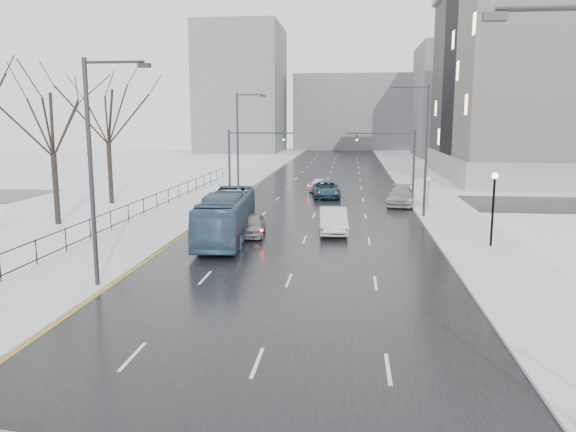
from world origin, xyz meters
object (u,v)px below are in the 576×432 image
(sedan_right_far, at_px, (401,196))
(no_uturn_sign, at_px, (428,182))
(streetlight_l_near, at_px, (95,162))
(lamppost_r_mid, at_px, (494,199))
(bus, at_px, (226,217))
(sedan_center_far, at_px, (319,184))
(sedan_center_near, at_px, (251,225))
(streetlight_r_mid, at_px, (423,144))
(mast_signal_right, at_px, (402,157))
(mast_signal_left, at_px, (241,156))
(sedan_right_cross, at_px, (326,190))
(sedan_right_near, at_px, (333,220))
(tree_park_e, at_px, (112,204))
(streetlight_l_far, at_px, (240,138))
(tree_park_d, at_px, (59,225))

(sedan_right_far, bearing_deg, no_uturn_sign, -39.85)
(streetlight_l_near, bearing_deg, lamppost_r_mid, 27.55)
(bus, bearing_deg, sedan_center_far, 76.16)
(sedan_center_near, bearing_deg, streetlight_r_mid, 29.98)
(streetlight_l_near, distance_m, mast_signal_right, 32.03)
(mast_signal_right, height_order, mast_signal_left, same)
(lamppost_r_mid, bearing_deg, sedan_center_near, 172.67)
(mast_signal_right, height_order, sedan_center_near, mast_signal_right)
(mast_signal_right, relative_size, sedan_right_cross, 1.20)
(bus, relative_size, sedan_center_far, 2.67)
(no_uturn_sign, distance_m, sedan_right_near, 13.12)
(tree_park_e, xyz_separation_m, sedan_right_near, (19.89, -10.67, 0.87))
(tree_park_e, relative_size, sedan_right_cross, 2.49)
(streetlight_r_mid, height_order, streetlight_l_near, same)
(tree_park_e, distance_m, sedan_right_cross, 19.74)
(sedan_center_near, relative_size, sedan_right_far, 0.76)
(mast_signal_left, distance_m, sedan_center_far, 10.43)
(mast_signal_right, bearing_deg, tree_park_e, -171.10)
(bus, distance_m, sedan_right_near, 7.16)
(sedan_center_near, bearing_deg, bus, -136.20)
(streetlight_l_far, bearing_deg, streetlight_r_mid, -36.30)
(mast_signal_right, bearing_deg, tree_park_d, -150.88)
(lamppost_r_mid, bearing_deg, streetlight_l_far, 131.06)
(mast_signal_right, height_order, sedan_center_far, mast_signal_right)
(streetlight_r_mid, height_order, mast_signal_right, streetlight_r_mid)
(tree_park_e, height_order, lamppost_r_mid, tree_park_e)
(mast_signal_left, bearing_deg, sedan_right_near, -58.41)
(streetlight_l_near, xyz_separation_m, sedan_center_near, (4.67, 11.87, -4.87))
(tree_park_e, xyz_separation_m, sedan_right_cross, (18.70, 6.28, 0.79))
(tree_park_d, xyz_separation_m, mast_signal_left, (10.47, 14.00, 4.11))
(streetlight_l_near, xyz_separation_m, bus, (3.37, 10.39, -4.10))
(no_uturn_sign, xyz_separation_m, sedan_right_near, (-7.51, -10.67, -1.43))
(tree_park_d, bearing_deg, tree_park_e, 92.29)
(bus, bearing_deg, tree_park_e, 130.56)
(streetlight_r_mid, relative_size, streetlight_l_near, 1.00)
(sedan_center_near, height_order, sedan_center_far, sedan_center_near)
(bus, xyz_separation_m, sedan_center_far, (4.30, 24.73, -0.80))
(sedan_center_near, distance_m, sedan_right_far, 17.87)
(no_uturn_sign, bearing_deg, lamppost_r_mid, -82.67)
(sedan_center_near, bearing_deg, mast_signal_left, 98.43)
(tree_park_e, xyz_separation_m, lamppost_r_mid, (29.20, -14.00, 2.94))
(lamppost_r_mid, relative_size, sedan_center_far, 1.08)
(sedan_right_near, bearing_deg, mast_signal_left, 117.70)
(sedan_center_near, distance_m, sedan_center_far, 23.45)
(tree_park_e, relative_size, streetlight_l_far, 1.35)
(tree_park_e, xyz_separation_m, sedan_center_far, (17.70, 11.12, 0.72))
(mast_signal_left, bearing_deg, no_uturn_sign, -13.60)
(tree_park_d, distance_m, bus, 13.58)
(streetlight_r_mid, height_order, lamppost_r_mid, streetlight_r_mid)
(streetlight_r_mid, height_order, sedan_right_near, streetlight_r_mid)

